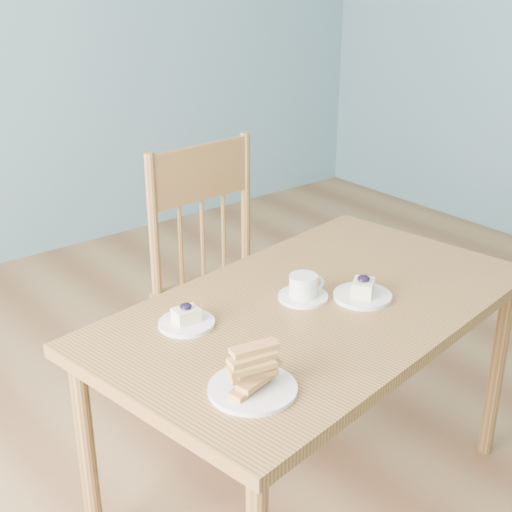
# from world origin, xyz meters

# --- Properties ---
(room) EXTENTS (5.01, 5.01, 2.71)m
(room) POSITION_xyz_m (0.00, 0.00, 1.35)
(room) COLOR olive
(room) RESTS_ON ground
(dining_table) EXTENTS (1.39, 0.93, 0.69)m
(dining_table) POSITION_xyz_m (-0.00, 0.08, 0.62)
(dining_table) COLOR olive
(dining_table) RESTS_ON ground
(dining_chair) EXTENTS (0.48, 0.46, 1.00)m
(dining_chair) POSITION_xyz_m (0.10, 0.63, 0.51)
(dining_chair) COLOR olive
(dining_chair) RESTS_ON ground
(cheesecake_plate_near) EXTENTS (0.17, 0.17, 0.07)m
(cheesecake_plate_near) POSITION_xyz_m (0.13, 0.02, 0.71)
(cheesecake_plate_near) COLOR silver
(cheesecake_plate_near) RESTS_ON dining_table
(cheesecake_plate_far) EXTENTS (0.15, 0.15, 0.06)m
(cheesecake_plate_far) POSITION_xyz_m (-0.36, 0.20, 0.71)
(cheesecake_plate_far) COLOR silver
(cheesecake_plate_far) RESTS_ON dining_table
(coffee_cup) EXTENTS (0.14, 0.14, 0.07)m
(coffee_cup) POSITION_xyz_m (-0.01, 0.12, 0.72)
(coffee_cup) COLOR silver
(coffee_cup) RESTS_ON dining_table
(biscotti_plate) EXTENTS (0.20, 0.20, 0.11)m
(biscotti_plate) POSITION_xyz_m (-0.41, -0.15, 0.73)
(biscotti_plate) COLOR silver
(biscotti_plate) RESTS_ON dining_table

